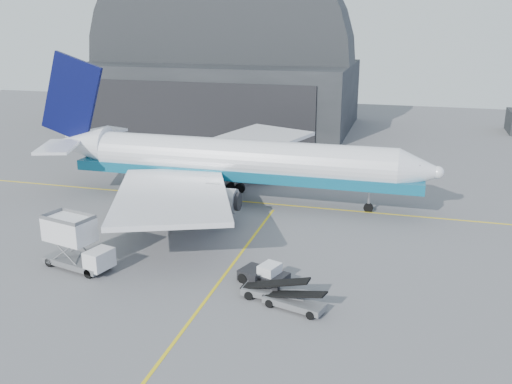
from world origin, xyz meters
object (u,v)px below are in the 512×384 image
(belt_loader_b, at_px, (274,291))
(pushback_tug, at_px, (265,275))
(airliner, at_px, (227,161))
(catering_truck, at_px, (75,243))
(belt_loader_a, at_px, (294,302))

(belt_loader_b, bearing_deg, pushback_tug, 124.97)
(airliner, height_order, catering_truck, airliner)
(airliner, xyz_separation_m, pushback_tug, (9.64, -19.82, -4.00))
(belt_loader_a, height_order, belt_loader_b, belt_loader_b)
(pushback_tug, distance_m, belt_loader_b, 2.74)
(pushback_tug, bearing_deg, airliner, 135.29)
(belt_loader_a, xyz_separation_m, belt_loader_b, (-1.73, 1.11, 0.05))
(pushback_tug, bearing_deg, catering_truck, -155.77)
(airliner, bearing_deg, catering_truck, -107.00)
(airliner, distance_m, belt_loader_a, 26.87)
(catering_truck, height_order, belt_loader_a, catering_truck)
(airliner, xyz_separation_m, catering_truck, (-6.48, -21.20, -2.47))
(belt_loader_a, bearing_deg, pushback_tug, 147.06)
(catering_truck, relative_size, belt_loader_b, 1.25)
(catering_truck, height_order, belt_loader_b, catering_truck)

